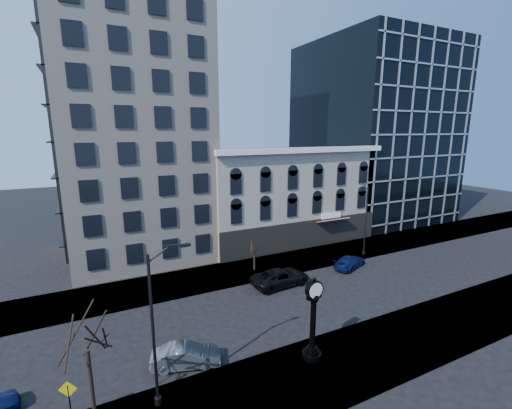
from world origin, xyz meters
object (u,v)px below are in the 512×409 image
warning_sign (69,396)px  car_near_b (186,356)px  street_clock (313,322)px  street_lamp_near (163,284)px

warning_sign → car_near_b: 6.71m
street_clock → street_lamp_near: bearing=172.6°
street_lamp_near → warning_sign: 6.84m
street_lamp_near → car_near_b: bearing=53.1°
street_clock → warning_sign: (-13.71, 0.77, -0.69)m
car_near_b → warning_sign: bearing=125.4°
car_near_b → street_clock: bearing=-94.7°
street_clock → street_lamp_near: 9.97m
street_clock → car_near_b: 8.24m
car_near_b → street_lamp_near: bearing=164.1°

